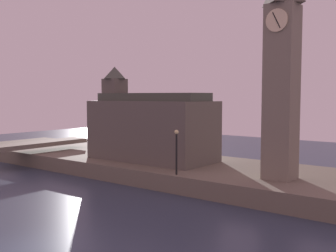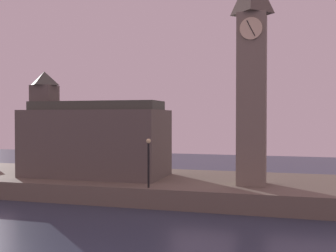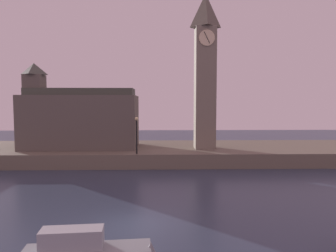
% 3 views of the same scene
% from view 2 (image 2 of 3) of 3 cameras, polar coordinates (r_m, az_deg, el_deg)
% --- Properties ---
extents(far_embankment, '(70.00, 12.00, 1.50)m').
position_cam_2_polar(far_embankment, '(36.47, 1.34, -8.38)').
color(far_embankment, '#6B6051').
rests_on(far_embankment, ground).
extents(clock_tower, '(2.46, 2.50, 17.14)m').
position_cam_2_polar(clock_tower, '(33.40, 11.53, 7.28)').
color(clock_tower, slate).
rests_on(clock_tower, far_embankment).
extents(parliament_hall, '(12.73, 6.25, 9.65)m').
position_cam_2_polar(parliament_hall, '(38.28, -10.46, -1.76)').
color(parliament_hall, '#5B544C').
rests_on(parliament_hall, far_embankment).
extents(streetlamp, '(0.36, 0.36, 3.72)m').
position_cam_2_polar(streetlamp, '(31.19, -2.71, -4.30)').
color(streetlamp, black).
rests_on(streetlamp, far_embankment).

